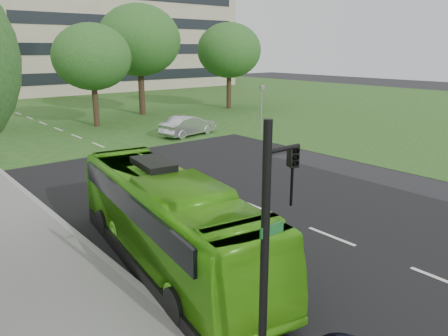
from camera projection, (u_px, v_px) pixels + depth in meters
name	position (u px, v px, depth m)	size (l,w,h in m)	color
ground	(290.00, 220.00, 17.15)	(160.00, 160.00, 0.00)	black
street_surfaces	(68.00, 135.00, 33.88)	(120.00, 120.00, 0.15)	black
office_building	(107.00, 12.00, 73.49)	(40.10, 20.10, 25.00)	tan
tree_park_c	(92.00, 57.00, 36.37)	(6.50, 6.50, 8.63)	black
tree_park_d	(139.00, 40.00, 42.99)	(8.18, 8.18, 10.82)	black
tree_park_e	(229.00, 50.00, 47.77)	(7.00, 7.00, 9.33)	black
bus	(168.00, 219.00, 13.50)	(2.41, 10.31, 2.87)	#52B919
sedan	(188.00, 126.00, 33.73)	(1.67, 4.78, 1.57)	#B5B5BA
traffic_light	(272.00, 245.00, 7.67)	(0.87, 0.25, 5.43)	black
camera_pole	(261.00, 104.00, 33.23)	(0.33, 0.28, 3.85)	gray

